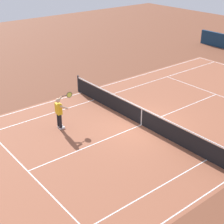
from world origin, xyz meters
TOP-DOWN VIEW (x-y plane):
  - ground_plane at (0.00, 0.00)m, footprint 60.00×60.00m
  - court_slab at (0.00, 0.00)m, footprint 24.20×11.40m
  - court_line_markings at (0.00, 0.00)m, footprint 23.85×11.05m
  - tennis_net at (0.00, 0.00)m, footprint 0.10×11.70m
  - tennis_player_near at (3.42, -2.35)m, footprint 1.11×0.77m
  - tennis_ball at (-0.05, -0.64)m, footprint 0.07×0.07m

SIDE VIEW (x-z plane):
  - ground_plane at x=0.00m, z-range 0.00..0.00m
  - court_slab at x=0.00m, z-range 0.00..0.00m
  - court_line_markings at x=0.00m, z-range 0.00..0.01m
  - tennis_ball at x=-0.05m, z-range 0.00..0.07m
  - tennis_net at x=0.00m, z-range -0.05..1.03m
  - tennis_player_near at x=3.42m, z-range 0.08..1.78m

